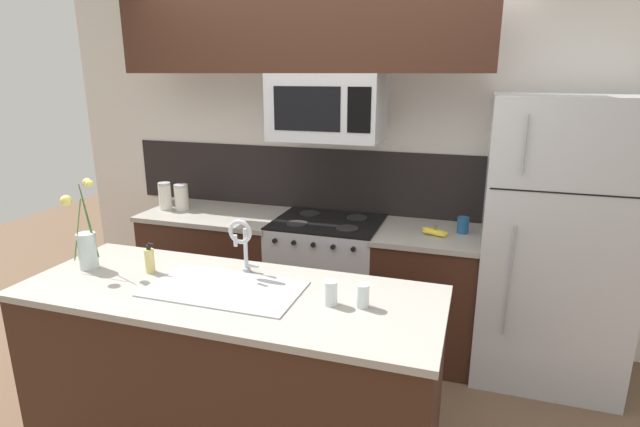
% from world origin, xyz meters
% --- Properties ---
extents(ground_plane, '(10.00, 10.00, 0.00)m').
position_xyz_m(ground_plane, '(0.00, 0.00, 0.00)').
color(ground_plane, brown).
extents(rear_partition, '(5.20, 0.10, 2.60)m').
position_xyz_m(rear_partition, '(0.30, 1.28, 1.30)').
color(rear_partition, silver).
rests_on(rear_partition, ground).
extents(splash_band, '(3.51, 0.01, 0.48)m').
position_xyz_m(splash_band, '(0.00, 1.22, 1.15)').
color(splash_band, black).
rests_on(splash_band, rear_partition).
extents(back_counter_left, '(1.07, 0.65, 0.91)m').
position_xyz_m(back_counter_left, '(-0.90, 0.90, 0.46)').
color(back_counter_left, '#381E14').
rests_on(back_counter_left, ground).
extents(back_counter_right, '(0.70, 0.65, 0.91)m').
position_xyz_m(back_counter_right, '(0.72, 0.90, 0.46)').
color(back_counter_right, '#381E14').
rests_on(back_counter_right, ground).
extents(stove_range, '(0.76, 0.64, 0.93)m').
position_xyz_m(stove_range, '(0.00, 0.90, 0.46)').
color(stove_range, '#B7BABF').
rests_on(stove_range, ground).
extents(microwave, '(0.74, 0.40, 0.44)m').
position_xyz_m(microwave, '(0.00, 0.88, 1.72)').
color(microwave, '#B7BABF').
extents(upper_cabinet_band, '(2.47, 0.34, 0.60)m').
position_xyz_m(upper_cabinet_band, '(-0.18, 0.85, 2.24)').
color(upper_cabinet_band, '#381E14').
extents(refrigerator, '(0.88, 0.74, 1.82)m').
position_xyz_m(refrigerator, '(1.49, 0.92, 0.91)').
color(refrigerator, '#B7BABF').
rests_on(refrigerator, ground).
extents(storage_jar_tall, '(0.10, 0.10, 0.21)m').
position_xyz_m(storage_jar_tall, '(-1.32, 0.86, 1.02)').
color(storage_jar_tall, silver).
rests_on(storage_jar_tall, back_counter_left).
extents(storage_jar_medium, '(0.11, 0.11, 0.20)m').
position_xyz_m(storage_jar_medium, '(-1.20, 0.90, 1.01)').
color(storage_jar_medium, silver).
rests_on(storage_jar_medium, back_counter_left).
extents(banana_bunch, '(0.19, 0.11, 0.08)m').
position_xyz_m(banana_bunch, '(0.76, 0.84, 0.93)').
color(banana_bunch, yellow).
rests_on(banana_bunch, back_counter_right).
extents(coffee_tin, '(0.08, 0.08, 0.11)m').
position_xyz_m(coffee_tin, '(0.93, 0.95, 0.97)').
color(coffee_tin, '#1E5184').
rests_on(coffee_tin, back_counter_right).
extents(island_counter, '(2.11, 0.79, 0.91)m').
position_xyz_m(island_counter, '(-0.13, -0.35, 0.46)').
color(island_counter, '#381E14').
rests_on(island_counter, ground).
extents(kitchen_sink, '(0.76, 0.42, 0.16)m').
position_xyz_m(kitchen_sink, '(-0.15, -0.35, 0.84)').
color(kitchen_sink, '#ADAFB5').
rests_on(kitchen_sink, island_counter).
extents(sink_faucet, '(0.14, 0.14, 0.31)m').
position_xyz_m(sink_faucet, '(-0.15, -0.14, 1.11)').
color(sink_faucet, '#B7BABF').
rests_on(sink_faucet, island_counter).
extents(dish_soap_bottle, '(0.06, 0.05, 0.16)m').
position_xyz_m(dish_soap_bottle, '(-0.64, -0.27, 0.98)').
color(dish_soap_bottle, '#DBCC75').
rests_on(dish_soap_bottle, island_counter).
extents(drinking_glass, '(0.07, 0.07, 0.12)m').
position_xyz_m(drinking_glass, '(0.40, -0.34, 0.97)').
color(drinking_glass, silver).
rests_on(drinking_glass, island_counter).
extents(spare_glass, '(0.06, 0.06, 0.11)m').
position_xyz_m(spare_glass, '(0.54, -0.32, 0.97)').
color(spare_glass, silver).
rests_on(spare_glass, island_counter).
extents(flower_vase, '(0.13, 0.16, 0.50)m').
position_xyz_m(flower_vase, '(-0.99, -0.33, 1.04)').
color(flower_vase, silver).
rests_on(flower_vase, island_counter).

